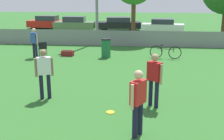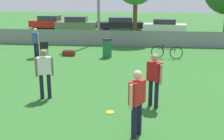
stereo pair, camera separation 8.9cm
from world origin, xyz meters
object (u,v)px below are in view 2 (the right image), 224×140
at_px(player_defender_red, 137,98).
at_px(parked_car_dark, 120,24).
at_px(frisbee_disc, 110,112).
at_px(spectator_in_blue, 36,41).
at_px(parked_car_olive, 76,24).
at_px(player_thrower_red, 154,76).
at_px(player_receiver_white, 44,70).
at_px(gear_bag_sideline, 69,53).
at_px(bicycle_sideline, 167,52).
at_px(trash_bin, 107,48).
at_px(folding_chair_sideline, 44,48).
at_px(parked_car_red, 50,22).
at_px(parked_car_white, 165,26).

xyz_separation_m(player_defender_red, parked_car_dark, (-2.46, 22.56, -0.33)).
bearing_deg(frisbee_disc, spectator_in_blue, 125.22).
xyz_separation_m(parked_car_olive, parked_car_dark, (4.34, 1.11, -0.04)).
bearing_deg(player_thrower_red, player_receiver_white, -141.92).
bearing_deg(parked_car_dark, gear_bag_sideline, -103.88).
distance_m(bicycle_sideline, parked_car_olive, 14.68).
distance_m(gear_bag_sideline, parked_car_dark, 13.33).
xyz_separation_m(player_receiver_white, trash_bin, (1.18, 6.90, -0.46)).
xyz_separation_m(folding_chair_sideline, parked_car_red, (-4.47, 13.99, 0.17)).
xyz_separation_m(parked_car_red, parked_car_white, (12.14, -2.19, -0.02)).
bearing_deg(frisbee_disc, player_receiver_white, 157.81).
distance_m(frisbee_disc, gear_bag_sideline, 8.72).
height_order(spectator_in_blue, frisbee_disc, spectator_in_blue).
height_order(player_receiver_white, gear_bag_sideline, player_receiver_white).
distance_m(player_receiver_white, player_thrower_red, 3.65).
bearing_deg(parked_car_olive, trash_bin, -71.54).
distance_m(frisbee_disc, bicycle_sideline, 8.21).
bearing_deg(player_thrower_red, gear_bag_sideline, 165.94).
bearing_deg(parked_car_dark, parked_car_white, -26.07).
xyz_separation_m(player_thrower_red, parked_car_red, (-10.65, 21.13, -0.33)).
height_order(trash_bin, parked_car_olive, parked_car_olive).
bearing_deg(trash_bin, parked_car_dark, 92.00).
relative_size(player_thrower_red, parked_car_olive, 0.42).
distance_m(player_thrower_red, trash_bin, 7.64).
relative_size(bicycle_sideline, parked_car_dark, 0.37).
bearing_deg(parked_car_red, parked_car_olive, -23.89).
relative_size(player_defender_red, parked_car_dark, 0.36).
relative_size(parked_car_red, parked_car_olive, 1.01).
bearing_deg(bicycle_sideline, player_thrower_red, -88.96).
bearing_deg(bicycle_sideline, parked_car_red, 137.98).
bearing_deg(player_defender_red, player_receiver_white, 83.90).
distance_m(player_receiver_white, parked_car_olive, 19.47).
relative_size(frisbee_disc, folding_chair_sideline, 0.31).
xyz_separation_m(trash_bin, parked_car_olive, (-4.80, 12.23, 0.16)).
relative_size(player_defender_red, gear_bag_sideline, 2.46).
bearing_deg(parked_car_red, player_defender_red, -63.68).
bearing_deg(trash_bin, player_thrower_red, -71.18).
bearing_deg(gear_bag_sideline, spectator_in_blue, -157.17).
relative_size(player_receiver_white, bicycle_sideline, 0.98).
bearing_deg(player_thrower_red, spectator_in_blue, 177.14).
height_order(player_receiver_white, frisbee_disc, player_receiver_white).
distance_m(folding_chair_sideline, bicycle_sideline, 7.09).
bearing_deg(player_defender_red, bicycle_sideline, 21.72).
bearing_deg(spectator_in_blue, player_receiver_white, 146.80).
height_order(player_thrower_red, folding_chair_sideline, player_thrower_red).
relative_size(player_receiver_white, spectator_in_blue, 1.02).
relative_size(frisbee_disc, bicycle_sideline, 0.15).
height_order(bicycle_sideline, gear_bag_sideline, bicycle_sideline).
distance_m(player_receiver_white, player_defender_red, 3.94).
xyz_separation_m(player_defender_red, frisbee_disc, (-0.84, 1.37, -0.99)).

